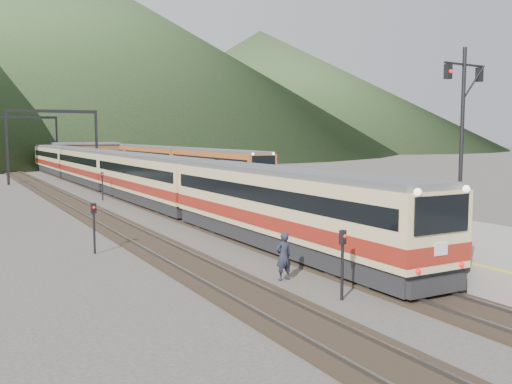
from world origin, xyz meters
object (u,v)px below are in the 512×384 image
main_train (114,172)px  signal_mast (462,130)px  worker (284,256)px  second_train (156,159)px

main_train → signal_mast: size_ratio=10.46×
main_train → worker: size_ratio=43.36×
second_train → signal_mast: bearing=-98.5°
signal_mast → second_train: bearing=81.5°
main_train → signal_mast: 37.06m
second_train → worker: 57.67m
second_train → worker: (-14.32, -55.86, -1.08)m
second_train → signal_mast: 59.73m
main_train → second_train: 24.98m
main_train → signal_mast: signal_mast is taller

